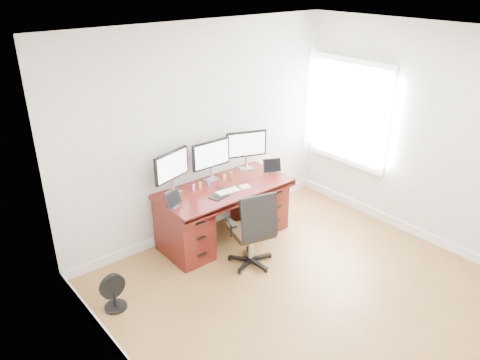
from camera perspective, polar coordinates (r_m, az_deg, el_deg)
ground at (r=5.13m, az=11.11°, el=-15.20°), size 4.50×4.50×0.00m
back_wall at (r=5.93m, az=-4.64°, el=5.86°), size 4.00×0.10×2.70m
right_wall at (r=6.05m, az=23.71°, el=4.25°), size 0.10×4.50×2.70m
desk at (r=5.99m, az=-2.02°, el=-3.75°), size 1.70×0.80×0.75m
office_chair at (r=5.50m, az=1.54°, el=-7.51°), size 0.64×0.64×0.98m
floor_fan at (r=5.11m, az=-15.12°, el=-13.13°), size 0.28×0.23×0.40m
monitor_left at (r=5.58m, az=-8.33°, el=1.57°), size 0.54×0.19×0.53m
monitor_center at (r=5.88m, az=-3.53°, el=2.99°), size 0.55×0.14×0.53m
monitor_right at (r=6.21m, az=0.79°, el=4.25°), size 0.52×0.23×0.53m
tablet_left at (r=5.35m, az=-8.06°, el=-2.43°), size 0.25×0.14×0.19m
tablet_right at (r=6.20m, az=3.98°, el=1.65°), size 0.24×0.17×0.19m
keyboard at (r=5.68m, az=-1.48°, el=-1.39°), size 0.30×0.15×0.01m
trackpad at (r=5.80m, az=0.63°, el=-0.83°), size 0.16×0.16×0.01m
drawing_tablet at (r=5.57m, az=-2.57°, el=-2.00°), size 0.25×0.18×0.01m
phone at (r=5.76m, az=-2.09°, el=-1.04°), size 0.13×0.09×0.01m
figurine_pink at (r=5.71m, az=-5.67°, el=-0.86°), size 0.04×0.04×0.09m
figurine_yellow at (r=5.76m, az=-4.88°, el=-0.60°), size 0.04×0.04×0.09m
figurine_blue at (r=5.83m, az=-3.82°, el=-0.25°), size 0.04×0.04×0.09m
figurine_orange at (r=5.96m, az=-1.94°, el=0.37°), size 0.04×0.04×0.09m
figurine_brown at (r=6.02m, az=-1.09°, el=0.65°), size 0.04×0.04×0.09m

